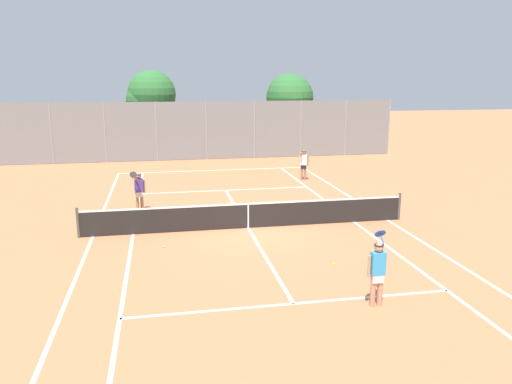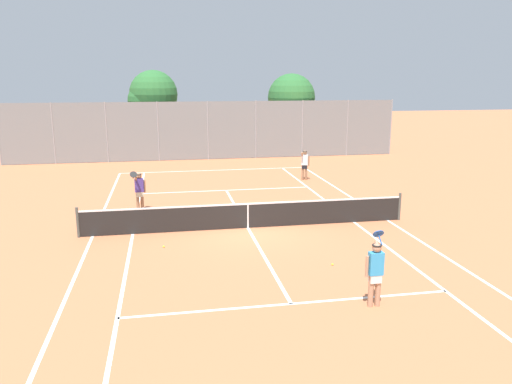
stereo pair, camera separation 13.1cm
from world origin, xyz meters
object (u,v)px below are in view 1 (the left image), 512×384
object	(u,v)px
loose_tennis_ball_0	(334,264)
tree_behind_right	(291,99)
player_far_right	(304,163)
player_far_left	(139,190)
tennis_net	(248,215)
tree_behind_left	(150,96)
loose_tennis_ball_1	(164,247)
player_near_side	(377,270)

from	to	relation	value
loose_tennis_ball_0	tree_behind_right	xyz separation A→B (m)	(4.43, 22.06, 3.89)
player_far_right	tree_behind_right	world-z (taller)	tree_behind_right
loose_tennis_ball_0	tree_behind_right	world-z (taller)	tree_behind_right
player_far_right	tree_behind_right	size ratio (longest dim) A/B	0.28
player_far_left	tree_behind_right	size ratio (longest dim) A/B	0.31
tennis_net	tree_behind_right	world-z (taller)	tree_behind_right
tree_behind_left	tennis_net	bearing A→B (deg)	-79.00
loose_tennis_ball_1	loose_tennis_ball_0	bearing A→B (deg)	-27.22
player_near_side	tree_behind_right	world-z (taller)	tree_behind_right
player_near_side	loose_tennis_ball_1	world-z (taller)	player_near_side
player_far_left	tree_behind_right	bearing A→B (deg)	55.24
player_far_left	loose_tennis_ball_1	bearing A→B (deg)	-78.98
loose_tennis_ball_1	tree_behind_right	size ratio (longest dim) A/B	0.01
tennis_net	loose_tennis_ball_0	distance (m)	4.54
tennis_net	tree_behind_right	xyz separation A→B (m)	(6.26, 17.93, 3.42)
player_near_side	tree_behind_left	size ratio (longest dim) A/B	0.30
tree_behind_right	player_near_side	bearing A→B (deg)	-99.90
player_far_right	loose_tennis_ball_1	size ratio (longest dim) A/B	24.24
player_far_right	loose_tennis_ball_0	distance (m)	12.58
tree_behind_left	tree_behind_right	bearing A→B (deg)	-5.38
player_near_side	player_far_right	size ratio (longest dim) A/B	1.11
player_far_left	loose_tennis_ball_1	size ratio (longest dim) A/B	26.88
player_far_right	loose_tennis_ball_0	bearing A→B (deg)	-102.09
loose_tennis_ball_0	loose_tennis_ball_1	bearing A→B (deg)	152.78
player_far_left	tree_behind_left	xyz separation A→B (m)	(0.32, 15.70, 3.21)
tennis_net	player_far_right	bearing A→B (deg)	61.27
player_near_side	tennis_net	bearing A→B (deg)	105.72
player_far_left	loose_tennis_ball_1	distance (m)	4.94
tennis_net	loose_tennis_ball_0	xyz separation A→B (m)	(1.83, -4.13, -0.48)
player_far_left	tree_behind_right	distance (m)	18.23
player_near_side	player_far_right	xyz separation A→B (m)	(2.53, 15.01, -0.02)
player_far_left	player_far_right	bearing A→B (deg)	30.53
player_near_side	loose_tennis_ball_0	world-z (taller)	player_near_side
tree_behind_left	player_far_left	bearing A→B (deg)	-91.17
loose_tennis_ball_1	tree_behind_right	bearing A→B (deg)	64.50
tree_behind_right	loose_tennis_ball_0	bearing A→B (deg)	-101.35
player_near_side	player_far_left	bearing A→B (deg)	120.57
tennis_net	player_far_right	xyz separation A→B (m)	(4.46, 8.14, 0.40)
player_far_left	loose_tennis_ball_1	xyz separation A→B (m)	(0.93, -4.77, -0.89)
loose_tennis_ball_0	tree_behind_left	size ratio (longest dim) A/B	0.01
tennis_net	tree_behind_left	world-z (taller)	tree_behind_left
player_far_right	tree_behind_left	bearing A→B (deg)	127.18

